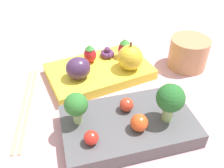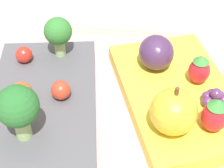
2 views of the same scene
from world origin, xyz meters
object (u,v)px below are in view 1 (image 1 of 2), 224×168
(broccoli_floret_1, at_px, (170,99))
(chopsticks_pair, at_px, (26,105))
(strawberry_0, at_px, (125,49))
(drinking_cup, at_px, (188,53))
(cherry_tomato_2, at_px, (139,123))
(cherry_tomato_0, at_px, (127,105))
(strawberry_1, at_px, (90,54))
(bento_box_fruit, at_px, (99,71))
(bento_box_savoury, at_px, (128,126))
(cherry_tomato_1, at_px, (91,138))
(grape_cluster, at_px, (107,53))
(plum, at_px, (78,68))
(apple, at_px, (130,58))
(broccoli_floret_0, at_px, (76,106))

(broccoli_floret_1, height_order, chopsticks_pair, broccoli_floret_1)
(strawberry_0, bearing_deg, drinking_cup, 157.98)
(cherry_tomato_2, height_order, chopsticks_pair, cherry_tomato_2)
(cherry_tomato_0, height_order, chopsticks_pair, cherry_tomato_0)
(cherry_tomato_2, relative_size, strawberry_1, 0.66)
(bento_box_fruit, height_order, strawberry_0, strawberry_0)
(bento_box_savoury, distance_m, strawberry_0, 0.19)
(cherry_tomato_1, xyz_separation_m, grape_cluster, (-0.10, -0.21, -0.01))
(plum, bearing_deg, drinking_cup, 176.62)
(broccoli_floret_1, xyz_separation_m, strawberry_0, (-0.01, -0.19, -0.03))
(drinking_cup, bearing_deg, cherry_tomato_1, 29.93)
(strawberry_1, bearing_deg, bento_box_fruit, 112.62)
(cherry_tomato_0, relative_size, cherry_tomato_2, 0.85)
(bento_box_savoury, distance_m, cherry_tomato_2, 0.03)
(apple, distance_m, strawberry_0, 0.04)
(broccoli_floret_0, bearing_deg, bento_box_savoury, 162.20)
(broccoli_floret_0, distance_m, cherry_tomato_2, 0.09)
(bento_box_fruit, distance_m, broccoli_floret_0, 0.16)
(bento_box_fruit, height_order, grape_cluster, grape_cluster)
(apple, bearing_deg, cherry_tomato_1, 50.89)
(cherry_tomato_0, relative_size, strawberry_0, 0.52)
(broccoli_floret_0, relative_size, strawberry_1, 1.34)
(cherry_tomato_2, relative_size, apple, 0.44)
(broccoli_floret_0, xyz_separation_m, cherry_tomato_2, (-0.08, 0.04, -0.02))
(cherry_tomato_1, bearing_deg, strawberry_0, -123.84)
(broccoli_floret_0, bearing_deg, strawberry_1, -112.71)
(drinking_cup, distance_m, chopsticks_pair, 0.34)
(bento_box_savoury, relative_size, plum, 4.55)
(broccoli_floret_1, distance_m, cherry_tomato_2, 0.06)
(bento_box_savoury, xyz_separation_m, grape_cluster, (-0.03, -0.19, 0.01))
(cherry_tomato_0, height_order, strawberry_1, strawberry_1)
(broccoli_floret_0, xyz_separation_m, drinking_cup, (-0.26, -0.10, -0.03))
(plum, height_order, drinking_cup, drinking_cup)
(strawberry_1, bearing_deg, bento_box_savoury, 91.90)
(bento_box_fruit, xyz_separation_m, strawberry_1, (0.01, -0.03, 0.03))
(bento_box_savoury, relative_size, strawberry_1, 5.42)
(cherry_tomato_1, xyz_separation_m, plum, (-0.02, -0.16, 0.00))
(cherry_tomato_2, height_order, strawberry_0, strawberry_0)
(bento_box_savoury, distance_m, broccoli_floret_1, 0.08)
(strawberry_0, bearing_deg, chopsticks_pair, 15.44)
(drinking_cup, bearing_deg, bento_box_savoury, 33.54)
(cherry_tomato_1, bearing_deg, grape_cluster, -115.08)
(strawberry_1, bearing_deg, broccoli_floret_0, 67.29)
(strawberry_1, bearing_deg, cherry_tomato_2, 93.46)
(apple, xyz_separation_m, plum, (0.10, -0.01, -0.00))
(plum, relative_size, chopsticks_pair, 0.22)
(bento_box_fruit, distance_m, broccoli_floret_1, 0.19)
(cherry_tomato_2, xyz_separation_m, grape_cluster, (-0.03, -0.21, -0.01))
(broccoli_floret_0, relative_size, grape_cluster, 1.72)
(drinking_cup, bearing_deg, cherry_tomato_0, 29.49)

